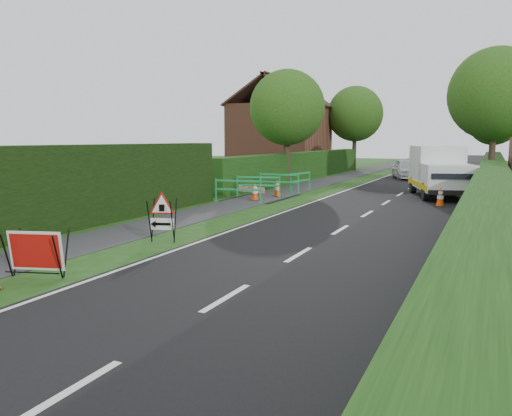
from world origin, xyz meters
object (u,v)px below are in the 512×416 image
(red_rect_sign, at_px, (36,252))
(hatchback_car, at_px, (407,169))
(triangle_sign, at_px, (161,213))
(works_van, at_px, (439,170))

(red_rect_sign, bearing_deg, hatchback_car, 66.57)
(triangle_sign, bearing_deg, red_rect_sign, -111.48)
(red_rect_sign, height_order, triangle_sign, triangle_sign)
(red_rect_sign, distance_m, works_van, 18.74)
(red_rect_sign, xyz_separation_m, works_van, (5.64, 17.86, 0.72))
(triangle_sign, xyz_separation_m, works_van, (5.43, 14.11, 0.47))
(works_van, bearing_deg, red_rect_sign, -124.51)
(triangle_sign, bearing_deg, works_van, 50.56)
(red_rect_sign, height_order, hatchback_car, hatchback_car)
(works_van, relative_size, hatchback_car, 1.37)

